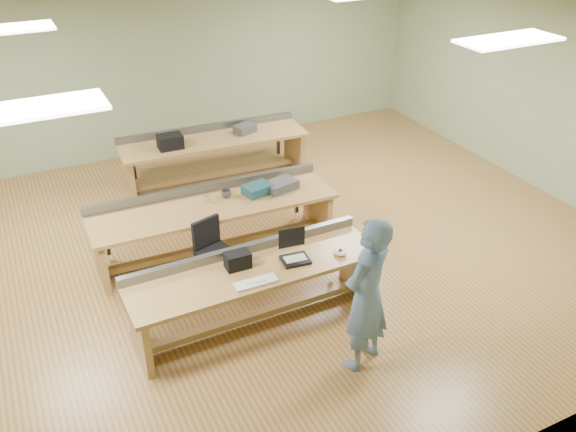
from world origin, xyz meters
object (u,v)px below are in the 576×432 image
at_px(parts_bin_teal, 257,189).
at_px(parts_bin_grey, 281,185).
at_px(workbench_front, 255,281).
at_px(drinks_can, 207,199).
at_px(workbench_mid, 214,215).
at_px(camera_bag, 238,260).
at_px(laptop_base, 295,260).
at_px(person, 367,295).
at_px(task_chair, 215,261).
at_px(mug, 226,194).
at_px(workbench_back, 214,148).

xyz_separation_m(parts_bin_teal, parts_bin_grey, (0.34, -0.02, -0.00)).
height_order(workbench_front, parts_bin_grey, parts_bin_grey).
bearing_deg(drinks_can, workbench_mid, -26.99).
distance_m(camera_bag, parts_bin_teal, 1.77).
xyz_separation_m(laptop_base, camera_bag, (-0.63, 0.17, 0.08)).
height_order(workbench_mid, person, person).
relative_size(task_chair, mug, 6.40).
distance_m(workbench_front, workbench_mid, 1.61).
height_order(laptop_base, camera_bag, camera_bag).
bearing_deg(drinks_can, workbench_front, -91.06).
xyz_separation_m(camera_bag, drinks_can, (0.20, 1.57, -0.04)).
distance_m(workbench_mid, parts_bin_grey, 1.01).
xyz_separation_m(person, task_chair, (-0.90, 2.04, -0.56)).
distance_m(laptop_base, parts_bin_grey, 1.78).
bearing_deg(workbench_mid, laptop_base, -76.23).
xyz_separation_m(workbench_mid, task_chair, (-0.26, -0.69, -0.25)).
bearing_deg(parts_bin_teal, task_chair, -142.72).
xyz_separation_m(workbench_front, laptop_base, (0.46, -0.09, 0.21)).
relative_size(person, camera_bag, 6.32).
bearing_deg(parts_bin_teal, mug, 168.64).
xyz_separation_m(task_chair, parts_bin_grey, (1.24, 0.66, 0.49)).
distance_m(task_chair, parts_bin_grey, 1.49).
relative_size(laptop_base, parts_bin_teal, 0.85).
xyz_separation_m(workbench_front, parts_bin_teal, (0.74, 1.60, 0.26)).
distance_m(person, drinks_can, 2.87).
bearing_deg(person, workbench_mid, -101.60).
bearing_deg(laptop_base, parts_bin_teal, 87.34).
bearing_deg(person, task_chair, -90.95).
bearing_deg(parts_bin_grey, camera_bag, -129.84).
bearing_deg(parts_bin_teal, drinks_can, 176.19).
height_order(task_chair, parts_bin_teal, parts_bin_teal).
xyz_separation_m(workbench_front, camera_bag, (-0.16, 0.08, 0.29)).
relative_size(workbench_back, drinks_can, 29.49).
relative_size(workbench_mid, workbench_back, 1.06).
xyz_separation_m(laptop_base, drinks_can, (-0.43, 1.74, 0.04)).
bearing_deg(mug, person, -81.36).
xyz_separation_m(camera_bag, parts_bin_teal, (0.91, 1.52, -0.03)).
bearing_deg(person, parts_bin_grey, -121.93).
height_order(mug, drinks_can, mug).
bearing_deg(parts_bin_teal, workbench_back, 86.31).
bearing_deg(parts_bin_grey, parts_bin_teal, 176.09).
distance_m(parts_bin_grey, mug, 0.77).
height_order(workbench_front, mug, workbench_front).
relative_size(camera_bag, mug, 2.05).
bearing_deg(workbench_back, mug, -102.47).
bearing_deg(workbench_front, parts_bin_teal, 64.41).
height_order(laptop_base, drinks_can, drinks_can).
bearing_deg(workbench_front, workbench_back, 76.00).
bearing_deg(workbench_back, workbench_front, -100.37).
xyz_separation_m(workbench_back, person, (-0.13, -4.85, 0.32)).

